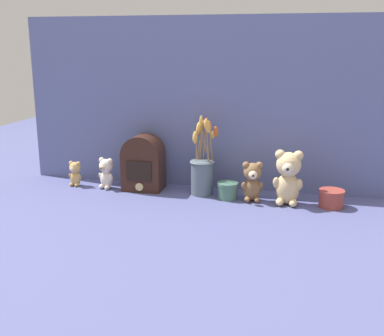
# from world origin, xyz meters

# --- Properties ---
(ground_plane) EXTENTS (4.00, 4.00, 0.00)m
(ground_plane) POSITION_xyz_m (0.00, 0.00, 0.00)
(ground_plane) COLOR #4C5184
(backdrop_wall) EXTENTS (1.71, 0.02, 0.80)m
(backdrop_wall) POSITION_xyz_m (0.00, 0.17, 0.40)
(backdrop_wall) COLOR slate
(backdrop_wall) RESTS_ON ground
(teddy_bear_large) EXTENTS (0.13, 0.12, 0.24)m
(teddy_bear_large) POSITION_xyz_m (0.43, -0.01, 0.12)
(teddy_bear_large) COLOR #DBBC84
(teddy_bear_large) RESTS_ON ground
(teddy_bear_medium) EXTENTS (0.10, 0.09, 0.18)m
(teddy_bear_medium) POSITION_xyz_m (0.28, -0.01, 0.09)
(teddy_bear_medium) COLOR olive
(teddy_bear_medium) RESTS_ON ground
(teddy_bear_small) EXTENTS (0.08, 0.08, 0.15)m
(teddy_bear_small) POSITION_xyz_m (-0.42, 0.02, 0.08)
(teddy_bear_small) COLOR beige
(teddy_bear_small) RESTS_ON ground
(teddy_bear_tiny) EXTENTS (0.07, 0.06, 0.12)m
(teddy_bear_tiny) POSITION_xyz_m (-0.59, 0.03, 0.06)
(teddy_bear_tiny) COLOR tan
(teddy_bear_tiny) RESTS_ON ground
(flower_vase) EXTENTS (0.13, 0.14, 0.36)m
(flower_vase) POSITION_xyz_m (0.04, 0.04, 0.11)
(flower_vase) COLOR slate
(flower_vase) RESTS_ON ground
(vintage_radio) EXTENTS (0.19, 0.13, 0.26)m
(vintage_radio) POSITION_xyz_m (-0.24, 0.05, 0.13)
(vintage_radio) COLOR #381E14
(vintage_radio) RESTS_ON ground
(decorative_tin_tall) EXTENTS (0.11, 0.11, 0.08)m
(decorative_tin_tall) POSITION_xyz_m (0.61, -0.01, 0.04)
(decorative_tin_tall) COLOR #993D33
(decorative_tin_tall) RESTS_ON ground
(decorative_tin_short) EXTENTS (0.09, 0.09, 0.07)m
(decorative_tin_short) POSITION_xyz_m (0.17, 0.00, 0.04)
(decorative_tin_short) COLOR #47705B
(decorative_tin_short) RESTS_ON ground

